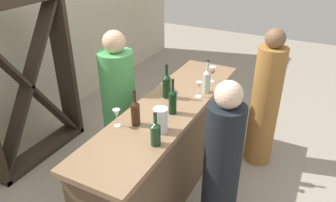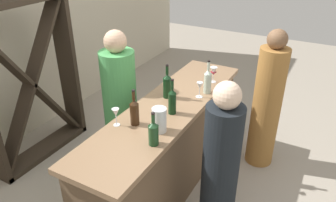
{
  "view_description": "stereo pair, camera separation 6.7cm",
  "coord_description": "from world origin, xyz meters",
  "px_view_note": "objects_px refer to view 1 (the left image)",
  "views": [
    {
      "loc": [
        -2.35,
        -1.21,
        2.45
      ],
      "look_at": [
        0.0,
        0.0,
        1.04
      ],
      "focal_mm": 34.78,
      "sensor_mm": 36.0,
      "label": 1
    },
    {
      "loc": [
        -2.32,
        -1.27,
        2.45
      ],
      "look_at": [
        0.0,
        0.0,
        1.04
      ],
      "focal_mm": 34.78,
      "sensor_mm": 36.0,
      "label": 2
    }
  ],
  "objects_px": {
    "wine_glass_near_center": "(212,71)",
    "person_left_guest": "(265,104)",
    "wine_bottle_second_right_dark_green": "(167,85)",
    "wine_glass_near_left": "(199,86)",
    "water_pitcher": "(161,120)",
    "wine_glass_near_right": "(117,114)",
    "wine_bottle_second_left_amber_brown": "(135,112)",
    "wine_bottle_leftmost_olive_green": "(155,133)",
    "wine_bottle_center_dark_green": "(173,101)",
    "person_right_guest": "(119,108)",
    "wine_rack": "(27,85)",
    "wine_bottle_rightmost_clear_pale": "(207,80)",
    "person_center_guest": "(222,166)"
  },
  "relations": [
    {
      "from": "wine_glass_near_center",
      "to": "wine_bottle_second_right_dark_green",
      "type": "bearing_deg",
      "value": 154.67
    },
    {
      "from": "wine_bottle_center_dark_green",
      "to": "person_center_guest",
      "type": "bearing_deg",
      "value": -104.86
    },
    {
      "from": "wine_glass_near_left",
      "to": "wine_glass_near_right",
      "type": "distance_m",
      "value": 0.9
    },
    {
      "from": "wine_bottle_leftmost_olive_green",
      "to": "wine_bottle_second_left_amber_brown",
      "type": "relative_size",
      "value": 0.86
    },
    {
      "from": "wine_glass_near_center",
      "to": "person_left_guest",
      "type": "bearing_deg",
      "value": -67.32
    },
    {
      "from": "wine_bottle_second_right_dark_green",
      "to": "wine_glass_near_right",
      "type": "relative_size",
      "value": 2.16
    },
    {
      "from": "wine_bottle_second_left_amber_brown",
      "to": "water_pitcher",
      "type": "distance_m",
      "value": 0.23
    },
    {
      "from": "wine_glass_near_center",
      "to": "person_center_guest",
      "type": "distance_m",
      "value": 1.13
    },
    {
      "from": "person_right_guest",
      "to": "wine_glass_near_left",
      "type": "bearing_deg",
      "value": -1.44
    },
    {
      "from": "wine_glass_near_left",
      "to": "water_pitcher",
      "type": "height_order",
      "value": "water_pitcher"
    },
    {
      "from": "wine_glass_near_right",
      "to": "wine_bottle_second_right_dark_green",
      "type": "bearing_deg",
      "value": -10.99
    },
    {
      "from": "wine_glass_near_center",
      "to": "water_pitcher",
      "type": "height_order",
      "value": "water_pitcher"
    },
    {
      "from": "wine_bottle_leftmost_olive_green",
      "to": "wine_bottle_center_dark_green",
      "type": "xyz_separation_m",
      "value": [
        0.48,
        0.1,
        0.02
      ]
    },
    {
      "from": "wine_glass_near_left",
      "to": "water_pitcher",
      "type": "xyz_separation_m",
      "value": [
        -0.71,
        0.04,
        -0.01
      ]
    },
    {
      "from": "wine_rack",
      "to": "wine_glass_near_left",
      "type": "xyz_separation_m",
      "value": [
        0.49,
        -1.83,
        0.18
      ]
    },
    {
      "from": "wine_bottle_leftmost_olive_green",
      "to": "wine_glass_near_left",
      "type": "distance_m",
      "value": 0.89
    },
    {
      "from": "wine_bottle_leftmost_olive_green",
      "to": "wine_glass_near_center",
      "type": "bearing_deg",
      "value": 1.22
    },
    {
      "from": "wine_bottle_second_right_dark_green",
      "to": "person_center_guest",
      "type": "relative_size",
      "value": 0.23
    },
    {
      "from": "wine_rack",
      "to": "wine_glass_near_right",
      "type": "relative_size",
      "value": 11.77
    },
    {
      "from": "wine_bottle_second_left_amber_brown",
      "to": "wine_glass_near_right",
      "type": "distance_m",
      "value": 0.15
    },
    {
      "from": "wine_bottle_second_right_dark_green",
      "to": "person_left_guest",
      "type": "distance_m",
      "value": 1.19
    },
    {
      "from": "person_left_guest",
      "to": "wine_bottle_second_right_dark_green",
      "type": "bearing_deg",
      "value": 46.59
    },
    {
      "from": "wine_bottle_leftmost_olive_green",
      "to": "wine_bottle_center_dark_green",
      "type": "bearing_deg",
      "value": 11.47
    },
    {
      "from": "wine_bottle_center_dark_green",
      "to": "wine_glass_near_right",
      "type": "xyz_separation_m",
      "value": [
        -0.4,
        0.31,
        -0.01
      ]
    },
    {
      "from": "wine_bottle_rightmost_clear_pale",
      "to": "wine_glass_near_left",
      "type": "distance_m",
      "value": 0.13
    },
    {
      "from": "wine_bottle_second_left_amber_brown",
      "to": "wine_glass_near_left",
      "type": "height_order",
      "value": "wine_bottle_second_left_amber_brown"
    },
    {
      "from": "wine_glass_near_right",
      "to": "water_pitcher",
      "type": "height_order",
      "value": "water_pitcher"
    },
    {
      "from": "wine_bottle_leftmost_olive_green",
      "to": "person_right_guest",
      "type": "bearing_deg",
      "value": 50.3
    },
    {
      "from": "wine_bottle_second_left_amber_brown",
      "to": "person_right_guest",
      "type": "height_order",
      "value": "person_right_guest"
    },
    {
      "from": "wine_bottle_rightmost_clear_pale",
      "to": "wine_bottle_leftmost_olive_green",
      "type": "bearing_deg",
      "value": 179.08
    },
    {
      "from": "wine_glass_near_left",
      "to": "wine_glass_near_right",
      "type": "relative_size",
      "value": 1.0
    },
    {
      "from": "wine_bottle_center_dark_green",
      "to": "person_right_guest",
      "type": "xyz_separation_m",
      "value": [
        0.22,
        0.75,
        -0.38
      ]
    },
    {
      "from": "wine_glass_near_center",
      "to": "wine_glass_near_right",
      "type": "distance_m",
      "value": 1.26
    },
    {
      "from": "wine_rack",
      "to": "wine_bottle_leftmost_olive_green",
      "type": "bearing_deg",
      "value": -102.24
    },
    {
      "from": "wine_bottle_center_dark_green",
      "to": "water_pitcher",
      "type": "height_order",
      "value": "wine_bottle_center_dark_green"
    },
    {
      "from": "water_pitcher",
      "to": "person_center_guest",
      "type": "xyz_separation_m",
      "value": [
        0.16,
        -0.49,
        -0.4
      ]
    },
    {
      "from": "wine_glass_near_center",
      "to": "person_center_guest",
      "type": "height_order",
      "value": "person_center_guest"
    },
    {
      "from": "wine_glass_near_right",
      "to": "wine_bottle_second_left_amber_brown",
      "type": "bearing_deg",
      "value": -55.13
    },
    {
      "from": "wine_bottle_rightmost_clear_pale",
      "to": "person_right_guest",
      "type": "height_order",
      "value": "person_right_guest"
    },
    {
      "from": "wine_rack",
      "to": "wine_bottle_leftmost_olive_green",
      "type": "distance_m",
      "value": 1.9
    },
    {
      "from": "wine_bottle_center_dark_green",
      "to": "water_pitcher",
      "type": "relative_size",
      "value": 1.59
    },
    {
      "from": "wine_bottle_rightmost_clear_pale",
      "to": "person_right_guest",
      "type": "bearing_deg",
      "value": 109.73
    },
    {
      "from": "wine_bottle_center_dark_green",
      "to": "wine_bottle_second_right_dark_green",
      "type": "height_order",
      "value": "wine_bottle_second_right_dark_green"
    },
    {
      "from": "wine_rack",
      "to": "person_left_guest",
      "type": "xyz_separation_m",
      "value": [
        1.11,
        -2.37,
        -0.18
      ]
    },
    {
      "from": "wine_bottle_center_dark_green",
      "to": "person_left_guest",
      "type": "distance_m",
      "value": 1.26
    },
    {
      "from": "wine_bottle_second_left_amber_brown",
      "to": "wine_glass_near_left",
      "type": "distance_m",
      "value": 0.76
    },
    {
      "from": "wine_glass_near_center",
      "to": "person_left_guest",
      "type": "distance_m",
      "value": 0.7
    },
    {
      "from": "wine_bottle_leftmost_olive_green",
      "to": "wine_glass_near_center",
      "type": "height_order",
      "value": "wine_bottle_leftmost_olive_green"
    },
    {
      "from": "wine_bottle_center_dark_green",
      "to": "wine_glass_near_right",
      "type": "relative_size",
      "value": 2.11
    },
    {
      "from": "person_center_guest",
      "to": "wine_rack",
      "type": "bearing_deg",
      "value": 21.04
    }
  ]
}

